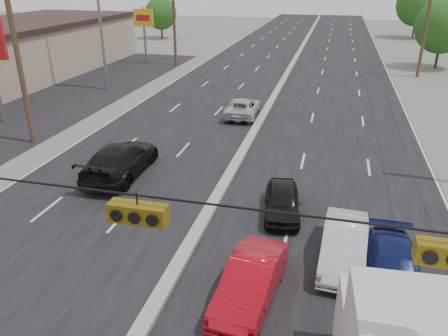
% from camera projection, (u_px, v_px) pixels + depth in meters
% --- Properties ---
extents(road_surface, '(20.00, 160.00, 0.02)m').
position_uv_depth(road_surface, '(276.00, 94.00, 36.66)').
color(road_surface, black).
rests_on(road_surface, ground).
extents(center_median, '(0.50, 160.00, 0.20)m').
position_uv_depth(center_median, '(276.00, 93.00, 36.62)').
color(center_median, gray).
rests_on(center_median, ground).
extents(parking_lot, '(10.00, 42.00, 0.02)m').
position_uv_depth(parking_lot, '(63.00, 96.00, 36.01)').
color(parking_lot, black).
rests_on(parking_lot, ground).
extents(utility_pole_left_b, '(1.60, 0.30, 10.00)m').
position_uv_depth(utility_pole_left_b, '(18.00, 56.00, 24.07)').
color(utility_pole_left_b, '#422D1E').
rests_on(utility_pole_left_b, ground).
extents(utility_pole_left_c, '(1.60, 0.30, 10.00)m').
position_uv_depth(utility_pole_left_c, '(174.00, 16.00, 46.22)').
color(utility_pole_left_c, '#422D1E').
rests_on(utility_pole_left_c, ground).
extents(utility_pole_right_c, '(1.60, 0.30, 10.00)m').
position_uv_depth(utility_pole_right_c, '(427.00, 22.00, 40.66)').
color(utility_pole_right_c, '#422D1E').
rests_on(utility_pole_right_c, ground).
extents(traffic_signals, '(25.00, 0.30, 0.54)m').
position_uv_depth(traffic_signals, '(133.00, 210.00, 7.54)').
color(traffic_signals, black).
rests_on(traffic_signals, ground).
extents(pole_sign_far, '(2.20, 0.25, 6.00)m').
position_uv_depth(pole_sign_far, '(144.00, 23.00, 47.29)').
color(pole_sign_far, slate).
rests_on(pole_sign_far, ground).
extents(tree_left_far, '(4.80, 4.80, 6.12)m').
position_uv_depth(tree_left_far, '(161.00, 13.00, 66.62)').
color(tree_left_far, '#382619').
rests_on(tree_left_far, ground).
extents(tree_right_mid, '(5.60, 5.60, 7.14)m').
position_uv_depth(tree_right_mid, '(443.00, 26.00, 44.85)').
color(tree_right_mid, '#382619').
rests_on(tree_right_mid, ground).
extents(tree_right_far, '(6.40, 6.40, 8.16)m').
position_uv_depth(tree_right_far, '(418.00, 5.00, 66.52)').
color(tree_right_far, '#382619').
rests_on(tree_right_far, ground).
extents(red_sedan, '(1.89, 4.26, 1.36)m').
position_uv_depth(red_sedan, '(251.00, 282.00, 13.25)').
color(red_sedan, '#B20A16').
rests_on(red_sedan, ground).
extents(queue_car_a, '(1.90, 3.74, 1.22)m').
position_uv_depth(queue_car_a, '(282.00, 202.00, 18.04)').
color(queue_car_a, black).
rests_on(queue_car_a, ground).
extents(queue_car_b, '(1.68, 4.25, 1.38)m').
position_uv_depth(queue_car_b, '(344.00, 245.00, 15.01)').
color(queue_car_b, silver).
rests_on(queue_car_b, ground).
extents(queue_car_d, '(1.76, 4.31, 1.25)m').
position_uv_depth(queue_car_d, '(393.00, 270.00, 13.85)').
color(queue_car_d, '#0F194D').
rests_on(queue_car_d, ground).
extents(oncoming_near, '(2.40, 5.63, 1.62)m').
position_uv_depth(oncoming_near, '(121.00, 160.00, 21.60)').
color(oncoming_near, black).
rests_on(oncoming_near, ground).
extents(oncoming_far, '(2.34, 4.67, 1.27)m').
position_uv_depth(oncoming_far, '(243.00, 108.00, 30.68)').
color(oncoming_far, '#B4B8BC').
rests_on(oncoming_far, ground).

